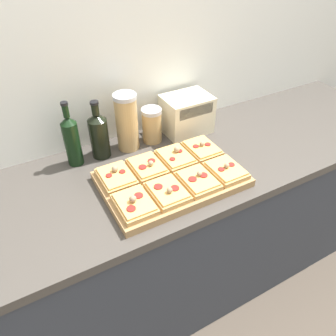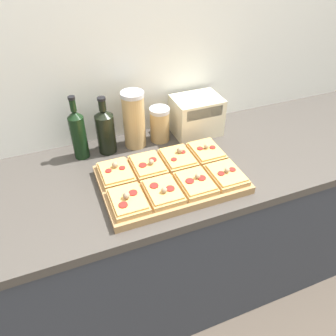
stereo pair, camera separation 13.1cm
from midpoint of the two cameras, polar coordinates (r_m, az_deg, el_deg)
ground_plane at (r=1.93m, az=2.50°, el=-26.88°), size 12.00×12.00×0.00m
wall_back at (r=1.52m, az=-10.02°, el=18.23°), size 6.00×0.06×2.50m
kitchen_counter at (r=1.71m, az=-2.72°, el=-11.82°), size 2.63×0.67×0.89m
cutting_board at (r=1.31m, az=-2.22°, el=-2.06°), size 0.55×0.36×0.03m
pizza_slice_back_left at (r=1.30m, az=-11.90°, el=-1.58°), size 0.12×0.16×0.05m
pizza_slice_back_midleft at (r=1.33m, az=-6.50°, el=0.14°), size 0.12×0.16×0.05m
pizza_slice_back_midright at (r=1.38m, az=-1.41°, el=1.81°), size 0.12×0.16×0.05m
pizza_slice_back_right at (r=1.43m, az=3.33°, el=3.31°), size 0.12×0.16×0.05m
pizza_slice_front_left at (r=1.18m, az=-9.10°, el=-6.31°), size 0.12×0.16×0.05m
pizza_slice_front_midleft at (r=1.21m, az=-3.21°, el=-4.25°), size 0.12×0.16×0.05m
pizza_slice_front_midright at (r=1.26m, az=2.26°, el=-2.27°), size 0.12×0.16×0.05m
pizza_slice_front_right at (r=1.32m, az=7.27°, el=-0.44°), size 0.12×0.16×0.05m
olive_oil_bottle at (r=1.43m, az=-18.97°, el=4.59°), size 0.07×0.07×0.29m
wine_bottle at (r=1.45m, az=-14.49°, el=5.56°), size 0.08×0.08×0.26m
grain_jar_tall at (r=1.47m, az=-9.75°, el=7.80°), size 0.10×0.10×0.26m
grain_jar_short at (r=1.53m, az=-5.30°, el=7.38°), size 0.09×0.09×0.17m
toaster_oven at (r=1.60m, az=0.89°, el=9.30°), size 0.25×0.17×0.18m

